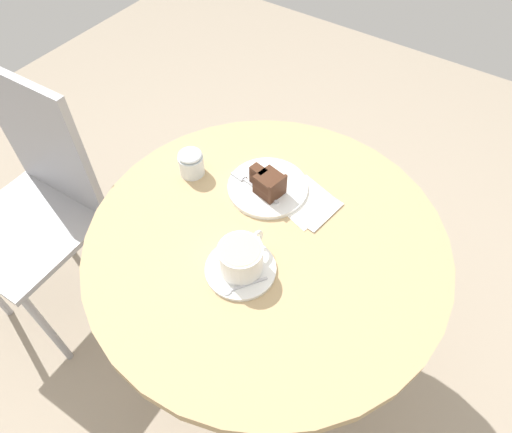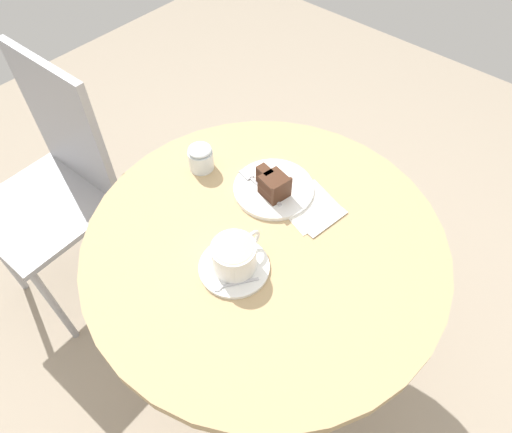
{
  "view_description": "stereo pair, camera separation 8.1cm",
  "coord_description": "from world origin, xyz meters",
  "px_view_note": "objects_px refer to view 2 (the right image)",
  "views": [
    {
      "loc": [
        -0.53,
        -0.33,
        1.58
      ],
      "look_at": [
        0.01,
        0.04,
        0.76
      ],
      "focal_mm": 32.0,
      "sensor_mm": 36.0,
      "label": 1
    },
    {
      "loc": [
        -0.48,
        -0.4,
        1.58
      ],
      "look_at": [
        0.01,
        0.04,
        0.76
      ],
      "focal_mm": 32.0,
      "sensor_mm": 36.0,
      "label": 2
    }
  ],
  "objects_px": {
    "teaspoon": "(230,285)",
    "cake_plate": "(274,188)",
    "napkin": "(311,208)",
    "coffee_cup": "(236,257)",
    "saucer": "(236,268)",
    "cake_slice": "(273,185)",
    "cafe_chair": "(56,175)",
    "fork": "(256,183)",
    "sugar_pot": "(201,157)"
  },
  "relations": [
    {
      "from": "coffee_cup",
      "to": "sugar_pot",
      "type": "relative_size",
      "value": 1.82
    },
    {
      "from": "saucer",
      "to": "napkin",
      "type": "bearing_deg",
      "value": -4.54
    },
    {
      "from": "napkin",
      "to": "coffee_cup",
      "type": "bearing_deg",
      "value": 175.41
    },
    {
      "from": "sugar_pot",
      "to": "cafe_chair",
      "type": "bearing_deg",
      "value": 114.75
    },
    {
      "from": "coffee_cup",
      "to": "cafe_chair",
      "type": "distance_m",
      "value": 0.78
    },
    {
      "from": "saucer",
      "to": "sugar_pot",
      "type": "bearing_deg",
      "value": 58.44
    },
    {
      "from": "cake_slice",
      "to": "napkin",
      "type": "distance_m",
      "value": 0.11
    },
    {
      "from": "cake_plate",
      "to": "sugar_pot",
      "type": "bearing_deg",
      "value": 107.76
    },
    {
      "from": "teaspoon",
      "to": "napkin",
      "type": "height_order",
      "value": "teaspoon"
    },
    {
      "from": "teaspoon",
      "to": "sugar_pot",
      "type": "relative_size",
      "value": 1.19
    },
    {
      "from": "cake_plate",
      "to": "coffee_cup",
      "type": "bearing_deg",
      "value": -159.21
    },
    {
      "from": "coffee_cup",
      "to": "fork",
      "type": "relative_size",
      "value": 0.85
    },
    {
      "from": "saucer",
      "to": "teaspoon",
      "type": "xyz_separation_m",
      "value": [
        -0.04,
        -0.02,
        0.01
      ]
    },
    {
      "from": "coffee_cup",
      "to": "cake_slice",
      "type": "height_order",
      "value": "coffee_cup"
    },
    {
      "from": "cake_slice",
      "to": "cafe_chair",
      "type": "bearing_deg",
      "value": 111.29
    },
    {
      "from": "teaspoon",
      "to": "fork",
      "type": "height_order",
      "value": "fork"
    },
    {
      "from": "cake_plate",
      "to": "cafe_chair",
      "type": "xyz_separation_m",
      "value": [
        -0.28,
        0.66,
        -0.19
      ]
    },
    {
      "from": "teaspoon",
      "to": "sugar_pot",
      "type": "height_order",
      "value": "sugar_pot"
    },
    {
      "from": "cafe_chair",
      "to": "saucer",
      "type": "bearing_deg",
      "value": 0.96
    },
    {
      "from": "saucer",
      "to": "napkin",
      "type": "distance_m",
      "value": 0.25
    },
    {
      "from": "cake_plate",
      "to": "fork",
      "type": "distance_m",
      "value": 0.05
    },
    {
      "from": "sugar_pot",
      "to": "saucer",
      "type": "bearing_deg",
      "value": -121.56
    },
    {
      "from": "coffee_cup",
      "to": "teaspoon",
      "type": "height_order",
      "value": "coffee_cup"
    },
    {
      "from": "saucer",
      "to": "fork",
      "type": "height_order",
      "value": "fork"
    },
    {
      "from": "saucer",
      "to": "napkin",
      "type": "relative_size",
      "value": 0.95
    },
    {
      "from": "coffee_cup",
      "to": "fork",
      "type": "bearing_deg",
      "value": 31.49
    },
    {
      "from": "saucer",
      "to": "cake_slice",
      "type": "bearing_deg",
      "value": 19.47
    },
    {
      "from": "coffee_cup",
      "to": "napkin",
      "type": "height_order",
      "value": "coffee_cup"
    },
    {
      "from": "fork",
      "to": "sugar_pot",
      "type": "bearing_deg",
      "value": 25.38
    },
    {
      "from": "saucer",
      "to": "sugar_pot",
      "type": "distance_m",
      "value": 0.34
    },
    {
      "from": "saucer",
      "to": "cake_plate",
      "type": "xyz_separation_m",
      "value": [
        0.24,
        0.09,
        0.0
      ]
    },
    {
      "from": "cake_plate",
      "to": "napkin",
      "type": "height_order",
      "value": "cake_plate"
    },
    {
      "from": "teaspoon",
      "to": "cake_plate",
      "type": "distance_m",
      "value": 0.3
    },
    {
      "from": "napkin",
      "to": "cafe_chair",
      "type": "xyz_separation_m",
      "value": [
        -0.29,
        0.77,
        -0.18
      ]
    },
    {
      "from": "cake_slice",
      "to": "cafe_chair",
      "type": "relative_size",
      "value": 0.11
    },
    {
      "from": "cake_plate",
      "to": "sugar_pot",
      "type": "relative_size",
      "value": 2.81
    },
    {
      "from": "cafe_chair",
      "to": "cake_plate",
      "type": "bearing_deg",
      "value": 20.76
    },
    {
      "from": "coffee_cup",
      "to": "teaspoon",
      "type": "bearing_deg",
      "value": -154.28
    },
    {
      "from": "teaspoon",
      "to": "cafe_chair",
      "type": "height_order",
      "value": "cafe_chair"
    },
    {
      "from": "saucer",
      "to": "cake_slice",
      "type": "height_order",
      "value": "cake_slice"
    },
    {
      "from": "cake_plate",
      "to": "saucer",
      "type": "bearing_deg",
      "value": -159.51
    },
    {
      "from": "teaspoon",
      "to": "cafe_chair",
      "type": "relative_size",
      "value": 0.09
    },
    {
      "from": "cake_plate",
      "to": "napkin",
      "type": "distance_m",
      "value": 0.11
    },
    {
      "from": "coffee_cup",
      "to": "napkin",
      "type": "xyz_separation_m",
      "value": [
        0.25,
        -0.02,
        -0.04
      ]
    },
    {
      "from": "coffee_cup",
      "to": "napkin",
      "type": "bearing_deg",
      "value": -4.59
    },
    {
      "from": "fork",
      "to": "napkin",
      "type": "height_order",
      "value": "fork"
    },
    {
      "from": "teaspoon",
      "to": "sugar_pot",
      "type": "xyz_separation_m",
      "value": [
        0.22,
        0.31,
        0.03
      ]
    },
    {
      "from": "coffee_cup",
      "to": "cake_plate",
      "type": "bearing_deg",
      "value": 20.79
    },
    {
      "from": "cake_plate",
      "to": "cake_slice",
      "type": "bearing_deg",
      "value": -146.34
    },
    {
      "from": "saucer",
      "to": "coffee_cup",
      "type": "relative_size",
      "value": 1.2
    }
  ]
}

